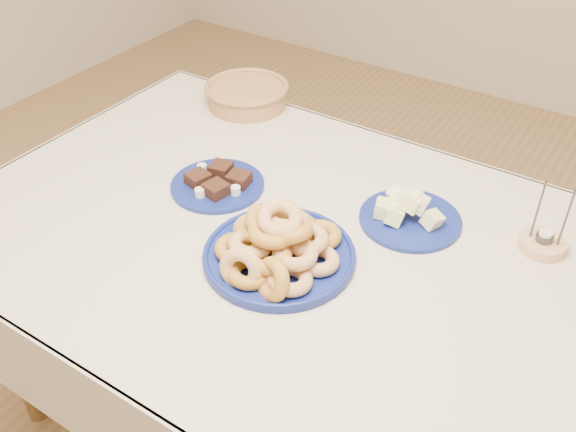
# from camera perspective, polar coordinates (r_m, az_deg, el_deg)

# --- Properties ---
(ground) EXTENTS (5.00, 5.00, 0.00)m
(ground) POSITION_cam_1_polar(r_m,az_deg,el_deg) (2.07, 0.80, -18.31)
(ground) COLOR olive
(ground) RESTS_ON ground
(dining_table) EXTENTS (1.71, 1.11, 0.75)m
(dining_table) POSITION_cam_1_polar(r_m,az_deg,el_deg) (1.58, 1.00, -5.02)
(dining_table) COLOR brown
(dining_table) RESTS_ON ground
(donut_platter) EXTENTS (0.35, 0.35, 0.16)m
(donut_platter) POSITION_cam_1_polar(r_m,az_deg,el_deg) (1.42, -0.91, -2.75)
(donut_platter) COLOR navy
(donut_platter) RESTS_ON dining_table
(melon_plate) EXTENTS (0.28, 0.28, 0.09)m
(melon_plate) POSITION_cam_1_polar(r_m,az_deg,el_deg) (1.58, 10.50, 0.30)
(melon_plate) COLOR navy
(melon_plate) RESTS_ON dining_table
(brownie_plate) EXTENTS (0.25, 0.25, 0.04)m
(brownie_plate) POSITION_cam_1_polar(r_m,az_deg,el_deg) (1.68, -6.27, 2.92)
(brownie_plate) COLOR navy
(brownie_plate) RESTS_ON dining_table
(wicker_basket) EXTENTS (0.34, 0.34, 0.07)m
(wicker_basket) POSITION_cam_1_polar(r_m,az_deg,el_deg) (2.06, -3.66, 10.78)
(wicker_basket) COLOR #92603A
(wicker_basket) RESTS_ON dining_table
(candle_holder) EXTENTS (0.11, 0.11, 0.18)m
(candle_holder) POSITION_cam_1_polar(r_m,az_deg,el_deg) (1.58, 21.71, -2.24)
(candle_holder) COLOR tan
(candle_holder) RESTS_ON dining_table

